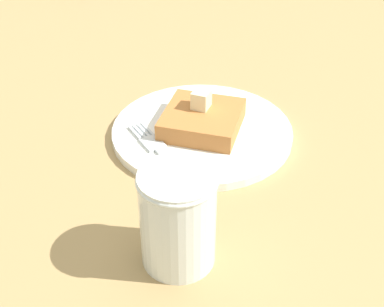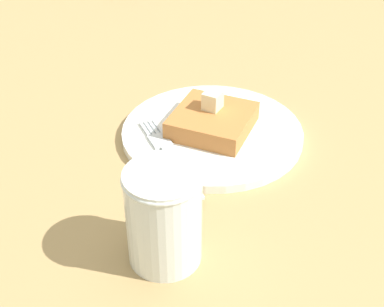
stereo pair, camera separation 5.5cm
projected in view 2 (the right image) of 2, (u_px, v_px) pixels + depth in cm
name	position (u px, v px, depth cm)	size (l,w,h in cm)	color
table_surface	(209.00, 119.00, 71.10)	(111.07, 111.07, 2.85)	#A08151
plate	(212.00, 132.00, 64.95)	(21.90, 21.90, 1.05)	white
toast_slice_center	(213.00, 121.00, 63.99)	(8.95, 9.06, 2.34)	#B16C35
butter_pat_primary	(213.00, 100.00, 63.49)	(2.17, 1.95, 2.17)	beige
fork	(168.00, 152.00, 60.57)	(11.50, 13.08, 0.36)	silver
syrup_jar	(164.00, 220.00, 46.76)	(6.93, 6.93, 9.55)	#45230B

